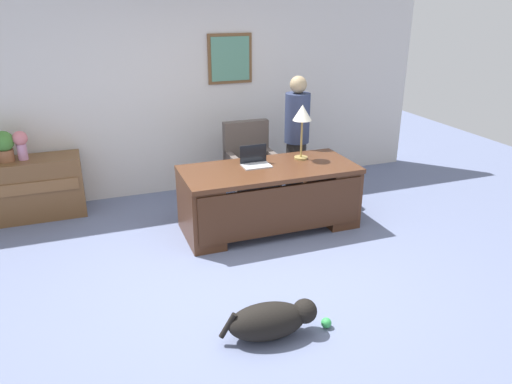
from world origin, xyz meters
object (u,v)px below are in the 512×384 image
person_standing (297,138)px  laptop (255,160)px  desk_lamp (302,116)px  desk (270,196)px  credenza (15,190)px  vase_with_flowers (21,143)px  armchair (250,167)px  potted_plant (4,145)px  dog_lying (271,320)px  dog_toy_ball (326,323)px

person_standing → laptop: 0.99m
person_standing → desk_lamp: person_standing is taller
desk → credenza: size_ratio=1.28×
laptop → desk_lamp: desk_lamp is taller
desk_lamp → vase_with_flowers: (-3.10, 1.10, -0.31)m
person_standing → vase_with_flowers: (-3.30, 0.55, 0.11)m
desk → armchair: size_ratio=1.90×
armchair → person_standing: person_standing is taller
person_standing → potted_plant: person_standing is taller
person_standing → desk_lamp: 0.72m
dog_lying → potted_plant: (-2.08, 3.16, 0.79)m
desk → dog_lying: desk is taller
armchair → dog_toy_ball: (-0.32, -2.76, -0.43)m
vase_with_flowers → potted_plant: bearing=180.0°
person_standing → vase_with_flowers: bearing=170.6°
armchair → vase_with_flowers: vase_with_flowers is taller
credenza → person_standing: bearing=-9.0°
laptop → desk_lamp: size_ratio=0.50×
person_standing → laptop: bearing=-143.2°
vase_with_flowers → desk_lamp: bearing=-19.6°
credenza → armchair: (2.84, -0.45, 0.10)m
person_standing → dog_toy_ball: 2.93m
dog_lying → credenza: bearing=123.0°
armchair → dog_toy_ball: size_ratio=12.14×
dog_lying → laptop: bearing=73.4°
vase_with_flowers → person_standing: bearing=-9.4°
person_standing → armchair: bearing=170.5°
dog_lying → desk_lamp: (1.20, 2.06, 1.10)m
vase_with_flowers → laptop: bearing=-24.6°
desk → potted_plant: size_ratio=5.53×
desk → dog_lying: bearing=-111.3°
dog_lying → desk_lamp: bearing=59.8°
desk → armchair: 0.86m
dog_lying → vase_with_flowers: bearing=121.0°
credenza → dog_lying: 3.77m
laptop → credenza: bearing=156.7°
dog_lying → desk_lamp: desk_lamp is taller
vase_with_flowers → potted_plant: potted_plant is taller
armchair → desk_lamp: bearing=-58.2°
person_standing → dog_toy_ball: person_standing is taller
armchair → desk_lamp: desk_lamp is taller
armchair → vase_with_flowers: bearing=170.6°
armchair → dog_toy_ball: 2.81m
laptop → potted_plant: potted_plant is taller
laptop → person_standing: bearing=36.8°
desk → desk_lamp: bearing=22.9°
dog_lying → potted_plant: bearing=123.4°
desk → laptop: laptop is taller
dog_toy_ball → vase_with_flowers: bearing=126.4°
laptop → dog_toy_ball: size_ratio=3.71×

